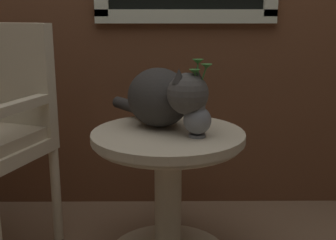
{
  "coord_description": "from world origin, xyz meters",
  "views": [
    {
      "loc": [
        0.05,
        -1.51,
        1.07
      ],
      "look_at": [
        0.06,
        0.21,
        0.63
      ],
      "focal_mm": 46.76,
      "sensor_mm": 36.0,
      "label": 1
    }
  ],
  "objects": [
    {
      "name": "cat",
      "position": [
        0.04,
        0.28,
        0.72
      ],
      "size": [
        0.42,
        0.51,
        0.27
      ],
      "color": "#33302D",
      "rests_on": "wicker_side_table"
    },
    {
      "name": "pewter_vase_with_ivy",
      "position": [
        0.18,
        0.14,
        0.68
      ],
      "size": [
        0.11,
        0.11,
        0.3
      ],
      "color": "slate",
      "rests_on": "wicker_side_table"
    },
    {
      "name": "wicker_side_table",
      "position": [
        0.06,
        0.21,
        0.39
      ],
      "size": [
        0.63,
        0.63,
        0.58
      ],
      "color": "beige",
      "rests_on": "ground_plane"
    }
  ]
}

